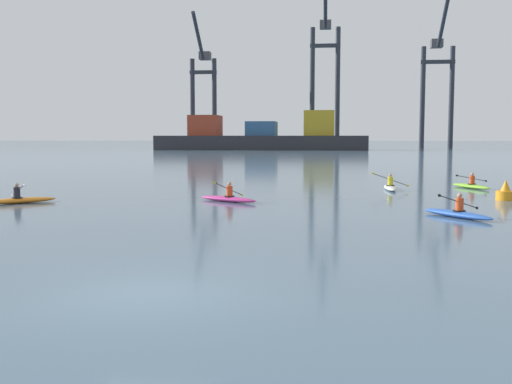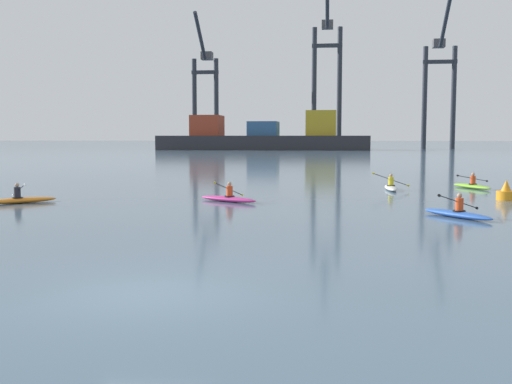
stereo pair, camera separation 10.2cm
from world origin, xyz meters
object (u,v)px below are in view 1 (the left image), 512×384
Objects in this scene: container_barge at (263,138)px; kayak_lime at (471,186)px; kayak_orange at (19,200)px; kayak_white at (390,187)px; gantry_crane_west at (203,86)px; kayak_magenta at (228,198)px; gantry_crane_east_mid at (438,79)px; gantry_crane_west_mid at (325,70)px; channel_buoy at (505,193)px; kayak_blue at (457,213)px.

kayak_lime is (23.64, -102.06, -2.59)m from container_barge.
container_barge is 16.54× the size of kayak_orange.
gantry_crane_west is at bearing 106.74° from kayak_white.
container_barge is 111.67m from kayak_magenta.
gantry_crane_east_mid is at bearing 79.28° from kayak_white.
gantry_crane_west_mid is at bearing 84.06° from kayak_orange.
kayak_lime is (13.22, 9.09, 0.00)m from kayak_magenta.
gantry_crane_west reaches higher than kayak_white.
gantry_crane_west_mid is 123.02m from channel_buoy.
kayak_blue is at bearing -80.14° from container_barge.
gantry_crane_east_mid is at bearing 2.70° from gantry_crane_west_mid.
container_barge is at bearing 102.32° from channel_buoy.
kayak_magenta reaches higher than kayak_blue.
gantry_crane_west is (-16.87, 14.65, 12.93)m from container_barge.
gantry_crane_west_mid reaches higher than kayak_lime.
kayak_lime is (9.73, -114.42, -19.06)m from gantry_crane_west_mid.
gantry_crane_east_mid reaches higher than channel_buoy.
gantry_crane_west reaches higher than kayak_magenta.
gantry_crane_east_mid is at bearing 80.85° from kayak_blue.
kayak_white is at bearing -161.51° from kayak_lime.
channel_buoy is 0.29× the size of kayak_white.
container_barge is at bearing 99.86° from kayak_blue.
kayak_magenta is 1.12× the size of kayak_orange.
channel_buoy is 7.83m from kayak_blue.
kayak_orange is at bearing -89.56° from container_barge.
gantry_crane_east_mid is (40.94, 13.64, 14.16)m from container_barge.
channel_buoy is at bearing -97.98° from gantry_crane_east_mid.
kayak_lime is at bearing -70.86° from gantry_crane_west.
container_barge is at bearing 100.23° from kayak_white.
kayak_lime is at bearing 75.54° from kayak_blue.
kayak_magenta is at bearing 11.06° from kayak_orange.
kayak_magenta reaches higher than kayak_lime.
kayak_lime is (4.92, 1.64, 0.00)m from kayak_white.
gantry_crane_west_mid reaches higher than container_barge.
container_barge is 25.81m from gantry_crane_west.
gantry_crane_west is 10.38× the size of kayak_blue.
kayak_white is at bearing 41.90° from kayak_magenta.
gantry_crane_west_mid is at bearing 92.77° from kayak_blue.
kayak_magenta is 9.73m from kayak_orange.
kayak_white is (4.81, -116.06, -19.06)m from gantry_crane_west_mid.
kayak_blue is (-3.66, -6.92, -0.19)m from channel_buoy.
kayak_blue is (-20.83, -129.35, -16.75)m from gantry_crane_east_mid.
channel_buoy is (23.77, -108.80, -2.40)m from container_barge.
gantry_crane_west is at bearing 175.75° from gantry_crane_west_mid.
kayak_orange is (-17.85, -9.32, 0.00)m from kayak_white.
kayak_orange is at bearing -107.56° from gantry_crane_east_mid.
kayak_orange is (0.87, -113.02, -2.59)m from container_barge.
kayak_blue is (9.70, -4.56, 0.00)m from kayak_magenta.
gantry_crane_west is 129.66m from kayak_magenta.
gantry_crane_west is at bearing 102.24° from kayak_magenta.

